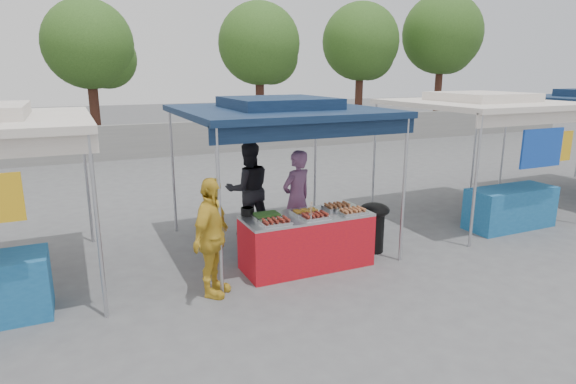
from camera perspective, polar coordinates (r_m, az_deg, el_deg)
name	(u,v)px	position (r m, az deg, el deg)	size (l,w,h in m)	color
ground_plane	(304,264)	(7.76, 1.86, -8.53)	(80.00, 80.00, 0.00)	#555557
back_wall	(168,140)	(17.86, -14.07, 6.03)	(40.00, 0.25, 1.20)	slate
main_canopy	(279,110)	(8.07, -1.11, 9.72)	(3.20, 3.20, 2.57)	#B2B2B9
neighbor_stall_right	(493,143)	(10.49, 23.16, 5.39)	(3.20, 3.20, 2.57)	#B2B2B9
tree_1	(93,48)	(19.79, -22.11, 15.49)	(3.33, 3.24, 5.56)	#3D2017
tree_2	(262,47)	(20.83, -3.09, 16.74)	(3.43, 3.35, 5.77)	#3D2017
tree_3	(363,45)	(23.61, 8.84, 16.82)	(3.58, 3.54, 6.08)	#3D2017
tree_4	(444,37)	(26.35, 17.95, 17.04)	(3.93, 3.93, 6.75)	#3D2017
vendor_table	(307,241)	(7.53, 2.22, -5.81)	(2.00, 0.80, 0.85)	red
food_tray_fl	(276,222)	(6.92, -1.49, -3.59)	(0.42, 0.30, 0.07)	silver
food_tray_fm	(315,216)	(7.20, 3.21, -2.90)	(0.42, 0.30, 0.07)	silver
food_tray_fr	(352,211)	(7.50, 7.63, -2.31)	(0.42, 0.30, 0.07)	silver
food_tray_bl	(267,216)	(7.23, -2.52, -2.82)	(0.42, 0.30, 0.07)	silver
food_tray_bm	(305,212)	(7.43, 2.09, -2.34)	(0.42, 0.30, 0.07)	silver
food_tray_br	(337,207)	(7.74, 5.84, -1.73)	(0.42, 0.30, 0.07)	silver
cooking_pot	(248,211)	(7.37, -4.81, -2.31)	(0.21, 0.21, 0.12)	black
skewer_cup	(311,217)	(7.13, 2.75, -2.98)	(0.07, 0.07, 0.09)	#B2B2B9
wok_burner	(374,223)	(8.25, 10.14, -3.62)	(0.51, 0.51, 0.85)	black
crate_left	(258,246)	(8.11, -3.58, -6.41)	(0.49, 0.34, 0.29)	#123D9A
crate_right	(304,240)	(8.35, 1.89, -5.76)	(0.50, 0.35, 0.30)	#123D9A
crate_stacked	(304,224)	(8.25, 1.91, -3.82)	(0.49, 0.34, 0.29)	#123D9A
vendor_woman	(297,199)	(8.31, 1.04, -0.81)	(0.62, 0.41, 1.70)	#82537B
helper_man	(249,189)	(8.87, -4.70, 0.31)	(0.85, 0.66, 1.76)	black
customer_person	(212,238)	(6.55, -9.03, -5.38)	(0.97, 0.40, 1.65)	gold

